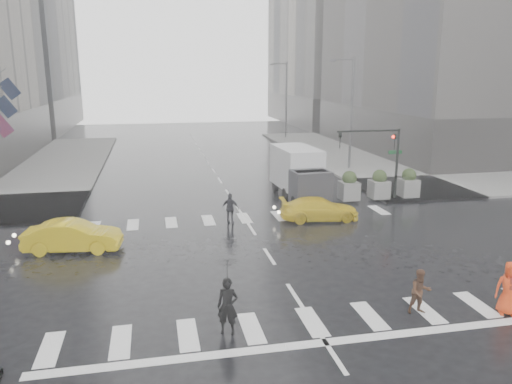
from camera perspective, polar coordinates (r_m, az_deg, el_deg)
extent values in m
plane|color=black|center=(22.03, 1.54, -7.36)|extent=(120.00, 120.00, 0.00)
cube|color=slate|center=(45.36, 20.81, 2.80)|extent=(35.00, 35.00, 0.15)
cube|color=#282624|center=(58.17, 23.96, 6.84)|extent=(26.05, 26.05, 4.40)
cube|color=gray|center=(83.79, 12.87, 20.22)|extent=(26.00, 26.00, 36.00)
cube|color=#282624|center=(83.37, 12.30, 9.39)|extent=(26.05, 26.05, 4.40)
cylinder|color=black|center=(32.17, 15.79, 3.01)|extent=(0.16, 0.16, 4.50)
cylinder|color=black|center=(30.98, 12.73, 6.82)|extent=(4.00, 0.12, 0.12)
imported|color=black|center=(31.83, 15.55, 5.56)|extent=(0.16, 0.20, 1.00)
imported|color=black|center=(30.35, 9.57, 5.88)|extent=(0.16, 0.20, 1.00)
sphere|color=#FF190C|center=(31.75, 15.42, 6.10)|extent=(0.20, 0.20, 0.20)
cube|color=#0B4F1D|center=(32.31, 15.63, 4.41)|extent=(0.90, 0.03, 0.22)
cylinder|color=#59595B|center=(41.29, 10.83, 8.67)|extent=(0.20, 0.20, 9.00)
cylinder|color=#59595B|center=(40.83, 9.90, 14.70)|extent=(1.80, 0.12, 0.12)
cube|color=#59595B|center=(40.51, 8.67, 14.61)|extent=(0.50, 0.22, 0.15)
cylinder|color=#59595B|center=(60.21, 3.47, 10.36)|extent=(0.20, 0.20, 9.00)
cylinder|color=#59595B|center=(59.89, 2.67, 14.47)|extent=(1.80, 0.12, 0.12)
cube|color=#59595B|center=(59.68, 1.80, 14.38)|extent=(0.50, 0.22, 0.15)
cube|color=slate|center=(31.40, 10.57, 0.15)|extent=(1.10, 1.10, 1.10)
sphere|color=black|center=(31.23, 10.63, 1.58)|extent=(0.90, 0.90, 0.90)
cube|color=slate|center=(32.21, 13.87, 0.32)|extent=(1.10, 1.10, 1.10)
sphere|color=black|center=(32.04, 13.95, 1.71)|extent=(0.90, 0.90, 0.90)
cube|color=slate|center=(33.11, 16.99, 0.48)|extent=(1.10, 1.10, 1.10)
sphere|color=black|center=(32.95, 17.09, 1.83)|extent=(0.90, 0.90, 0.90)
cube|color=red|center=(38.51, -27.02, 6.72)|extent=(1.54, 0.02, 1.66)
cube|color=#0E1733|center=(39.87, -26.66, 8.69)|extent=(1.54, 0.02, 1.66)
cube|color=#0E1733|center=(41.26, -26.33, 10.52)|extent=(1.54, 0.02, 1.66)
imported|color=black|center=(15.66, -3.26, -12.90)|extent=(0.76, 0.61, 1.80)
imported|color=black|center=(15.20, -3.32, -9.22)|extent=(1.21, 1.22, 0.88)
imported|color=#452818|center=(17.73, 18.27, -10.75)|extent=(0.78, 0.63, 1.55)
imported|color=#E83D10|center=(18.74, 26.99, -9.77)|extent=(1.06, 0.92, 1.84)
imported|color=black|center=(26.43, -2.94, -1.90)|extent=(1.12, 0.93, 1.65)
imported|color=black|center=(30.86, 6.71, 0.37)|extent=(1.28, 1.06, 1.74)
imported|color=yellow|center=(23.90, -20.20, -4.76)|extent=(4.36, 1.95, 1.39)
imported|color=yellow|center=(27.31, 7.25, -1.93)|extent=(3.89, 2.06, 1.23)
cube|color=silver|center=(32.04, 4.62, 2.86)|extent=(2.26, 4.33, 2.54)
cube|color=#2A292E|center=(29.38, 6.24, 0.33)|extent=(2.17, 1.69, 2.17)
cube|color=black|center=(29.23, 6.27, 1.59)|extent=(1.88, 0.85, 0.85)
cylinder|color=black|center=(29.10, 4.46, -1.29)|extent=(0.26, 0.85, 0.85)
cylinder|color=black|center=(29.70, 8.13, -1.08)|extent=(0.26, 0.85, 0.85)
cylinder|color=black|center=(31.03, 3.40, -0.33)|extent=(0.26, 0.85, 0.85)
cylinder|color=black|center=(31.59, 6.86, -0.15)|extent=(0.26, 0.85, 0.85)
cylinder|color=black|center=(33.51, 2.22, 0.74)|extent=(0.26, 0.85, 0.85)
cylinder|color=black|center=(34.03, 5.45, 0.89)|extent=(0.26, 0.85, 0.85)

